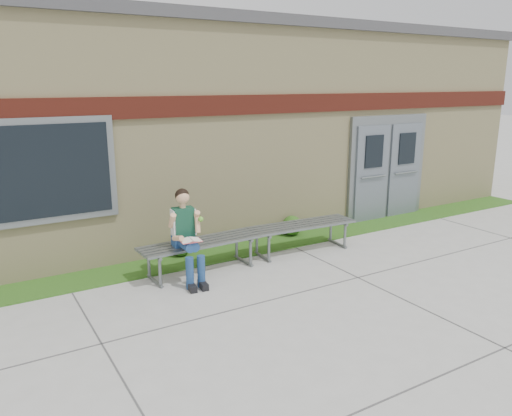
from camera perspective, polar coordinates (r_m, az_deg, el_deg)
ground at (r=7.15m, az=8.25°, el=-10.74°), size 80.00×80.00×0.00m
grass_strip at (r=9.16m, az=-2.04°, el=-4.86°), size 16.00×0.80×0.02m
school_building at (r=11.77m, az=-10.23°, el=9.62°), size 16.20×6.22×4.20m
bench_left at (r=8.09m, az=-6.32°, el=-4.59°), size 2.04×0.65×0.52m
bench_right at (r=9.06m, az=5.26°, el=-2.51°), size 2.04×0.68×0.52m
girl at (r=7.67m, az=-7.94°, el=-2.86°), size 0.49×0.84×1.43m
shrub_mid at (r=8.90m, az=-8.60°, el=-4.36°), size 0.34×0.34×0.34m
shrub_east at (r=9.98m, az=4.13°, el=-2.01°), size 0.39×0.39×0.39m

